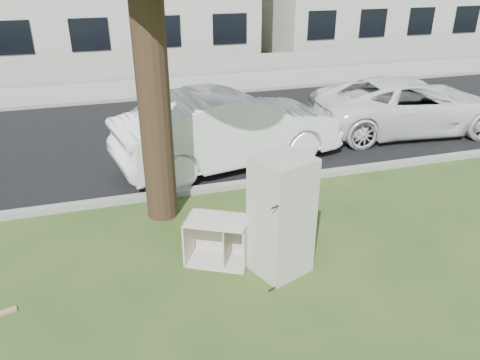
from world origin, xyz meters
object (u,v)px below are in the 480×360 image
object	(u,v)px
car_center	(229,128)
car_right	(409,105)
cabinet	(218,240)
fridge	(281,216)

from	to	relation	value
car_center	car_right	distance (m)	5.18
cabinet	car_center	size ratio (longest dim) A/B	0.18
cabinet	car_center	xyz separation A→B (m)	(1.19, 3.59, 0.47)
cabinet	car_center	distance (m)	3.81
cabinet	car_right	bearing A→B (deg)	62.57
cabinet	car_center	world-z (taller)	car_center
fridge	car_right	size ratio (longest dim) A/B	0.35
fridge	car_center	world-z (taller)	fridge
car_center	cabinet	bearing A→B (deg)	150.46
car_center	car_right	bearing A→B (deg)	-92.76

